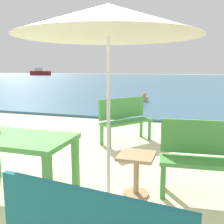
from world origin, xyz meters
TOP-DOWN VIEW (x-y plane):
  - ground_plane at (0.00, 0.00)m, footprint 120.00×120.00m
  - sea_water at (0.00, 30.00)m, footprint 120.00×50.00m
  - picnic_table_green at (-0.65, 0.07)m, footprint 1.40×0.80m
  - patio_umbrella at (0.47, 0.33)m, footprint 2.10×2.10m
  - side_table_wood at (0.79, 0.49)m, footprint 0.44×0.44m
  - bench_green_left at (0.03, 2.79)m, footprint 1.01×1.18m
  - bench_green_right at (1.65, 0.76)m, footprint 1.23×0.47m
  - swimmer_person at (-0.69, 9.04)m, footprint 0.34×0.34m
  - boat_cargo_ship at (-27.25, 41.74)m, footprint 4.02×1.10m

SIDE VIEW (x-z plane):
  - ground_plane at x=0.00m, z-range 0.00..0.00m
  - sea_water at x=0.00m, z-range 0.00..0.08m
  - swimmer_person at x=-0.69m, z-range 0.03..0.44m
  - side_table_wood at x=0.79m, z-range 0.08..0.62m
  - bench_green_left at x=0.03m, z-range 0.07..1.02m
  - bench_green_right at x=1.65m, z-range 0.07..1.02m
  - boat_cargo_ship at x=-27.25m, z-range -0.13..1.34m
  - picnic_table_green at x=-0.65m, z-range 0.27..1.03m
  - patio_umbrella at x=0.47m, z-range 0.97..3.27m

